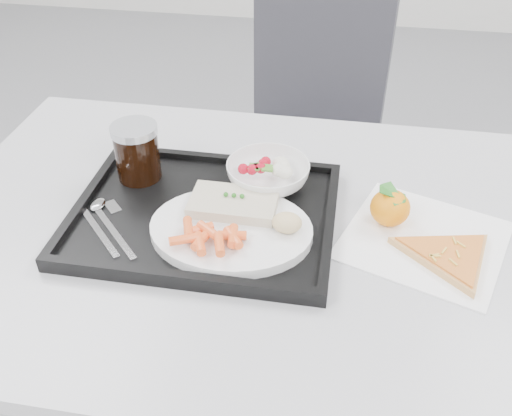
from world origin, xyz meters
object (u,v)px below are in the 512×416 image
object	(u,v)px
table	(267,254)
tangerine	(390,207)
salad_bowl	(268,175)
cola_glass	(137,151)
tray	(205,215)
dinner_plate	(231,230)
chair	(313,121)
pizza_slice	(449,256)

from	to	relation	value
table	tangerine	xyz separation A→B (m)	(0.20, 0.04, 0.10)
salad_bowl	cola_glass	xyz separation A→B (m)	(-0.24, -0.01, 0.03)
table	tray	world-z (taller)	tray
salad_bowl	tangerine	xyz separation A→B (m)	(0.22, -0.06, -0.00)
tray	dinner_plate	xyz separation A→B (m)	(0.06, -0.05, 0.02)
dinner_plate	tangerine	bearing A→B (deg)	19.40
dinner_plate	tangerine	distance (m)	0.27
dinner_plate	cola_glass	distance (m)	0.25
dinner_plate	salad_bowl	size ratio (longest dim) A/B	1.78
table	chair	size ratio (longest dim) A/B	1.29
pizza_slice	cola_glass	bearing A→B (deg)	167.18
chair	tray	distance (m)	0.82
tray	cola_glass	xyz separation A→B (m)	(-0.15, 0.09, 0.06)
salad_bowl	cola_glass	world-z (taller)	cola_glass
dinner_plate	salad_bowl	bearing A→B (deg)	75.63
table	pizza_slice	size ratio (longest dim) A/B	4.95
table	tray	size ratio (longest dim) A/B	2.67
tray	chair	bearing A→B (deg)	80.32
table	pizza_slice	xyz separation A→B (m)	(0.30, -0.04, 0.08)
tray	tangerine	distance (m)	0.32
tangerine	chair	bearing A→B (deg)	103.97
table	cola_glass	bearing A→B (deg)	161.29
chair	pizza_slice	bearing A→B (deg)	-71.16
table	tray	distance (m)	0.13
tray	salad_bowl	distance (m)	0.14
table	tangerine	size ratio (longest dim) A/B	15.25
dinner_plate	cola_glass	bearing A→B (deg)	145.93
table	tray	xyz separation A→B (m)	(-0.11, -0.00, 0.08)
chair	pizza_slice	size ratio (longest dim) A/B	3.83
salad_bowl	pizza_slice	distance (m)	0.34
dinner_plate	pizza_slice	bearing A→B (deg)	1.86
table	cola_glass	xyz separation A→B (m)	(-0.26, 0.09, 0.14)
tray	dinner_plate	distance (m)	0.08
chair	cola_glass	xyz separation A→B (m)	(-0.28, -0.69, 0.28)
chair	table	bearing A→B (deg)	-91.57
salad_bowl	tangerine	distance (m)	0.23
chair	pizza_slice	world-z (taller)	chair
tangerine	pizza_slice	size ratio (longest dim) A/B	0.32
tray	pizza_slice	distance (m)	0.41
chair	tangerine	xyz separation A→B (m)	(0.18, -0.73, 0.25)
dinner_plate	tray	bearing A→B (deg)	139.38
tray	salad_bowl	xyz separation A→B (m)	(0.10, 0.10, 0.03)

